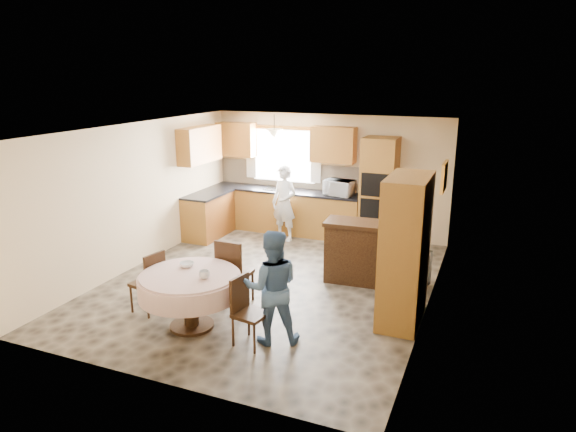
% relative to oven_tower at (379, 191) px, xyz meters
% --- Properties ---
extents(floor, '(5.00, 6.00, 0.01)m').
position_rel_oven_tower_xyz_m(floor, '(-1.15, -2.69, -1.06)').
color(floor, '#6A5D4A').
rests_on(floor, ground).
extents(ceiling, '(5.00, 6.00, 0.01)m').
position_rel_oven_tower_xyz_m(ceiling, '(-1.15, -2.69, 1.44)').
color(ceiling, white).
rests_on(ceiling, wall_back).
extents(wall_back, '(5.00, 0.02, 2.50)m').
position_rel_oven_tower_xyz_m(wall_back, '(-1.15, 0.31, 0.19)').
color(wall_back, '#CFB385').
rests_on(wall_back, floor).
extents(wall_front, '(5.00, 0.02, 2.50)m').
position_rel_oven_tower_xyz_m(wall_front, '(-1.15, -5.69, 0.19)').
color(wall_front, '#CFB385').
rests_on(wall_front, floor).
extents(wall_left, '(0.02, 6.00, 2.50)m').
position_rel_oven_tower_xyz_m(wall_left, '(-3.65, -2.69, 0.19)').
color(wall_left, '#CFB385').
rests_on(wall_left, floor).
extents(wall_right, '(0.02, 6.00, 2.50)m').
position_rel_oven_tower_xyz_m(wall_right, '(1.35, -2.69, 0.19)').
color(wall_right, '#CFB385').
rests_on(wall_right, floor).
extents(window, '(1.40, 0.03, 1.10)m').
position_rel_oven_tower_xyz_m(window, '(-2.15, 0.29, 0.54)').
color(window, white).
rests_on(window, wall_back).
extents(curtain_left, '(0.22, 0.02, 1.15)m').
position_rel_oven_tower_xyz_m(curtain_left, '(-2.90, 0.24, 0.59)').
color(curtain_left, white).
rests_on(curtain_left, wall_back).
extents(curtain_right, '(0.22, 0.02, 1.15)m').
position_rel_oven_tower_xyz_m(curtain_right, '(-1.40, 0.24, 0.59)').
color(curtain_right, white).
rests_on(curtain_right, wall_back).
extents(base_cab_back, '(3.30, 0.60, 0.88)m').
position_rel_oven_tower_xyz_m(base_cab_back, '(-2.00, 0.01, -0.62)').
color(base_cab_back, '#B07F2F').
rests_on(base_cab_back, floor).
extents(counter_back, '(3.30, 0.64, 0.04)m').
position_rel_oven_tower_xyz_m(counter_back, '(-2.00, 0.01, -0.16)').
color(counter_back, black).
rests_on(counter_back, base_cab_back).
extents(base_cab_left, '(0.60, 1.20, 0.88)m').
position_rel_oven_tower_xyz_m(base_cab_left, '(-3.35, -0.89, -0.62)').
color(base_cab_left, '#B07F2F').
rests_on(base_cab_left, floor).
extents(counter_left, '(0.64, 1.20, 0.04)m').
position_rel_oven_tower_xyz_m(counter_left, '(-3.35, -0.89, -0.16)').
color(counter_left, black).
rests_on(counter_left, base_cab_left).
extents(backsplash, '(3.30, 0.02, 0.55)m').
position_rel_oven_tower_xyz_m(backsplash, '(-2.00, 0.30, 0.12)').
color(backsplash, tan).
rests_on(backsplash, wall_back).
extents(wall_cab_left, '(0.85, 0.33, 0.72)m').
position_rel_oven_tower_xyz_m(wall_cab_left, '(-3.20, 0.15, 0.85)').
color(wall_cab_left, '#C97832').
rests_on(wall_cab_left, wall_back).
extents(wall_cab_right, '(0.90, 0.33, 0.72)m').
position_rel_oven_tower_xyz_m(wall_cab_right, '(-1.00, 0.15, 0.85)').
color(wall_cab_right, '#C97832').
rests_on(wall_cab_right, wall_back).
extents(wall_cab_side, '(0.33, 1.20, 0.72)m').
position_rel_oven_tower_xyz_m(wall_cab_side, '(-3.48, -0.89, 0.85)').
color(wall_cab_side, '#C97832').
rests_on(wall_cab_side, wall_left).
extents(oven_tower, '(0.66, 0.62, 2.12)m').
position_rel_oven_tower_xyz_m(oven_tower, '(0.00, 0.00, 0.00)').
color(oven_tower, '#B07F2F').
rests_on(oven_tower, floor).
extents(oven_upper, '(0.56, 0.01, 0.45)m').
position_rel_oven_tower_xyz_m(oven_upper, '(0.00, -0.31, 0.19)').
color(oven_upper, black).
rests_on(oven_upper, oven_tower).
extents(oven_lower, '(0.56, 0.01, 0.45)m').
position_rel_oven_tower_xyz_m(oven_lower, '(0.00, -0.31, -0.31)').
color(oven_lower, black).
rests_on(oven_lower, oven_tower).
extents(pendant, '(0.36, 0.36, 0.18)m').
position_rel_oven_tower_xyz_m(pendant, '(-2.15, -0.19, 1.06)').
color(pendant, beige).
rests_on(pendant, ceiling).
extents(sideboard, '(1.37, 0.63, 0.95)m').
position_rel_oven_tower_xyz_m(sideboard, '(0.28, -2.06, -0.58)').
color(sideboard, '#3D2610').
rests_on(sideboard, floor).
extents(space_heater, '(0.48, 0.39, 0.57)m').
position_rel_oven_tower_xyz_m(space_heater, '(1.05, -1.82, -0.77)').
color(space_heater, black).
rests_on(space_heater, floor).
extents(cupboard, '(0.53, 1.06, 2.03)m').
position_rel_oven_tower_xyz_m(cupboard, '(1.07, -3.17, -0.04)').
color(cupboard, '#B07F2F').
rests_on(cupboard, floor).
extents(dining_table, '(1.35, 1.35, 0.77)m').
position_rel_oven_tower_xyz_m(dining_table, '(-1.50, -4.45, -0.46)').
color(dining_table, '#3D2610').
rests_on(dining_table, floor).
extents(chair_left, '(0.46, 0.46, 0.91)m').
position_rel_oven_tower_xyz_m(chair_left, '(-2.26, -4.28, -0.56)').
color(chair_left, '#3D2610').
rests_on(chair_left, floor).
extents(chair_back, '(0.45, 0.45, 1.02)m').
position_rel_oven_tower_xyz_m(chair_back, '(-1.30, -3.65, -0.50)').
color(chair_back, '#3D2610').
rests_on(chair_back, floor).
extents(chair_right, '(0.44, 0.44, 0.88)m').
position_rel_oven_tower_xyz_m(chair_right, '(-0.62, -4.54, -0.57)').
color(chair_right, '#3D2610').
rests_on(chair_right, floor).
extents(framed_picture, '(0.06, 0.58, 0.48)m').
position_rel_oven_tower_xyz_m(framed_picture, '(1.32, -1.23, 0.62)').
color(framed_picture, gold).
rests_on(framed_picture, wall_right).
extents(microwave, '(0.61, 0.46, 0.31)m').
position_rel_oven_tower_xyz_m(microwave, '(-0.80, -0.04, 0.02)').
color(microwave, silver).
rests_on(microwave, counter_back).
extents(person_sink, '(0.63, 0.49, 1.53)m').
position_rel_oven_tower_xyz_m(person_sink, '(-1.80, -0.50, -0.29)').
color(person_sink, silver).
rests_on(person_sink, floor).
extents(person_dining, '(0.89, 0.81, 1.48)m').
position_rel_oven_tower_xyz_m(person_dining, '(-0.35, -4.37, -0.32)').
color(person_dining, '#3C5A84').
rests_on(person_dining, floor).
extents(bowl_sideboard, '(0.31, 0.31, 0.06)m').
position_rel_oven_tower_xyz_m(bowl_sideboard, '(-0.15, -2.06, -0.08)').
color(bowl_sideboard, '#B2B2B2').
rests_on(bowl_sideboard, sideboard).
extents(bottle_sideboard, '(0.13, 0.13, 0.33)m').
position_rel_oven_tower_xyz_m(bottle_sideboard, '(0.76, -2.06, 0.06)').
color(bottle_sideboard, silver).
rests_on(bottle_sideboard, sideboard).
extents(cup_table, '(0.17, 0.17, 0.11)m').
position_rel_oven_tower_xyz_m(cup_table, '(-1.23, -4.51, -0.24)').
color(cup_table, '#B2B2B2').
rests_on(cup_table, dining_table).
extents(bowl_table, '(0.25, 0.25, 0.06)m').
position_rel_oven_tower_xyz_m(bowl_table, '(-1.67, -4.25, -0.26)').
color(bowl_table, '#B2B2B2').
rests_on(bowl_table, dining_table).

